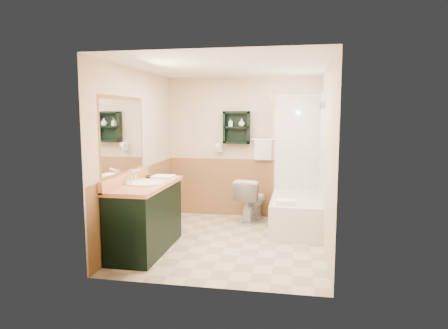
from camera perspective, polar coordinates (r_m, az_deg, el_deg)
floor at (r=5.68m, az=0.59°, el=-10.99°), size 3.00×3.00×0.00m
back_wall at (r=6.92m, az=2.75°, el=2.45°), size 2.60×0.04×2.40m
left_wall at (r=5.80m, az=-12.36°, el=1.36°), size 0.04×3.00×2.40m
right_wall at (r=5.36m, az=14.64°, el=0.83°), size 0.04×3.00×2.40m
ceiling at (r=5.44m, az=0.62°, el=14.04°), size 2.60×3.00×0.04m
wainscot_left at (r=5.90m, az=-11.86°, el=-5.43°), size 2.98×2.98×1.00m
wainscot_back at (r=6.98m, az=2.67°, el=-3.31°), size 2.58×2.58×1.00m
mirror_frame at (r=5.25m, az=-14.26°, el=4.00°), size 1.30×1.30×1.00m
mirror_glass at (r=5.25m, az=-14.21°, el=4.00°), size 1.20×1.20×0.90m
tile_right at (r=6.12m, az=13.72°, el=0.21°), size 1.50×1.50×2.10m
tile_back at (r=6.83m, az=11.24°, el=0.99°), size 0.95×0.95×2.10m
tile_accent at (r=6.08m, az=13.86°, el=8.19°), size 1.50×1.50×0.10m
wall_shelf at (r=6.80m, az=1.80°, el=5.32°), size 0.45×0.15×0.55m
hair_dryer at (r=6.90m, az=-0.65°, el=2.44°), size 0.10×0.24×0.18m
towel_bar at (r=6.81m, az=5.60°, el=3.60°), size 0.40×0.06×0.40m
curtain_rod at (r=6.09m, az=6.83°, el=9.29°), size 0.03×1.60×0.03m
shower_curtain at (r=6.29m, az=6.81°, el=1.46°), size 1.05×1.05×1.70m
vanity at (r=5.32m, az=-11.12°, el=-7.38°), size 0.59×1.41×0.89m
bathtub at (r=6.33m, az=10.23°, el=-6.83°), size 0.75×1.50×0.50m
toilet at (r=6.66m, az=3.94°, el=-5.09°), size 0.56×0.80×0.72m
counter_towel at (r=5.59m, az=-8.67°, el=-1.76°), size 0.30×0.23×0.04m
vanity_book at (r=5.67m, az=-11.20°, el=-0.73°), size 0.17×0.08×0.23m
tub_towel at (r=5.74m, az=8.88°, el=-5.34°), size 0.27×0.22×0.07m
soap_bottle_a at (r=6.81m, az=0.93°, el=5.71°), size 0.10×0.15×0.06m
soap_bottle_b at (r=6.78m, az=2.54°, el=5.88°), size 0.11×0.14×0.11m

